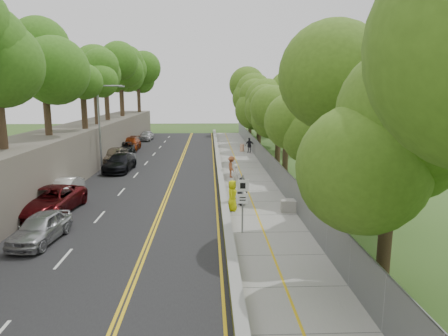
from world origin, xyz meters
The scene contains 26 objects.
ground centered at (0.00, 0.00, 0.00)m, with size 140.00×140.00×0.00m, color #33511E.
road centered at (-5.40, 15.00, 0.02)m, with size 11.20×66.00×0.04m, color black.
sidewalk centered at (2.55, 15.00, 0.03)m, with size 4.20×66.00×0.05m, color gray.
jersey_barrier centered at (0.25, 15.00, 0.30)m, with size 0.42×66.00×0.60m, color #C7D22A.
rock_embankment centered at (-13.50, 15.00, 2.00)m, with size 5.00×66.00×4.00m, color #595147.
chainlink_fence centered at (4.65, 15.00, 1.00)m, with size 0.04×66.00×2.00m, color slate.
trees_embankment centered at (-13.00, 15.00, 10.50)m, with size 6.40×66.00×13.00m, color #3F7B1E, non-canonical shape.
trees_fenceside centered at (7.00, 15.00, 7.00)m, with size 7.00×66.00×14.00m, color #507B20, non-canonical shape.
streetlight centered at (-10.46, 14.00, 4.64)m, with size 2.52×0.22×8.00m.
signpost centered at (1.05, -3.02, 1.96)m, with size 0.62×0.09×3.10m.
construction_barrel centered at (3.41, 25.82, 0.50)m, with size 0.55×0.55×0.91m, color #CA5A24.
concrete_block centered at (4.30, 0.71, 0.41)m, with size 1.09×0.82×0.72m, color gray.
car_0 centered at (-9.00, -3.90, 0.76)m, with size 1.71×4.24×1.44m, color #9D9EA2.
car_1 centered at (-10.60, 3.55, 0.81)m, with size 1.63×4.68×1.54m, color silver.
car_2 centered at (-10.32, 0.85, 0.84)m, with size 2.65×5.76×1.60m, color #520C0F.
car_3 centered at (-9.00, 13.96, 0.84)m, with size 2.23×5.50×1.60m, color black.
car_4 centered at (-10.36, 18.01, 0.88)m, with size 1.98×4.93×1.68m, color gray.
car_5 centered at (-9.00, 15.70, 0.72)m, with size 1.44×4.13×1.36m, color #989B9F.
car_6 centered at (-10.60, 24.59, 0.72)m, with size 2.25×4.88×1.36m, color black.
car_7 centered at (-10.60, 27.18, 0.85)m, with size 2.26×5.56×1.61m, color maroon.
car_8 centered at (-10.15, 37.64, 0.77)m, with size 1.71×4.26×1.45m, color #BDBCC1.
painter_0 centered at (0.75, 1.00, 1.01)m, with size 0.94×0.61×1.92m, color #CED30C.
painter_1 centered at (1.45, 7.69, 0.91)m, with size 0.63×0.41×1.72m, color silver.
painter_2 centered at (1.45, 2.30, 0.95)m, with size 0.88×0.69×1.81m, color black.
painter_3 centered at (1.25, 10.74, 0.97)m, with size 1.19×0.69×1.85m, color #9D512D.
person_far centered at (4.20, 24.66, 0.96)m, with size 1.07×0.44×1.82m, color black.
Camera 1 is at (-0.67, -22.95, 7.38)m, focal length 32.00 mm.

